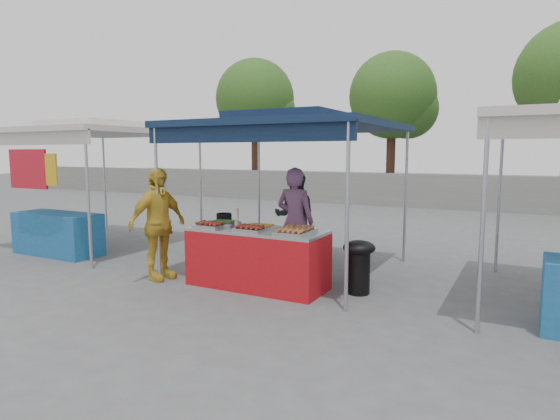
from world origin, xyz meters
The scene contains 22 objects.
ground_plane centered at (0.00, 0.00, 0.00)m, with size 80.00×80.00×0.00m, color #515254.
back_wall centered at (0.00, 11.00, 0.60)m, with size 40.00×0.25×1.20m, color slate.
main_canopy centered at (0.00, 0.97, 2.37)m, with size 3.20×3.20×2.57m.
neighbor_stall_left centered at (-4.50, 0.57, 1.60)m, with size 3.20×3.20×2.57m.
tree_0 centered at (-7.85, 13.21, 4.27)m, with size 3.66×3.63×6.24m.
tree_1 centered at (-1.48, 13.34, 4.07)m, with size 3.52×3.46×5.95m.
vendor_table centered at (0.00, -0.10, 0.43)m, with size 2.00×0.80×0.85m.
food_tray_fl centered at (-0.67, -0.33, 0.88)m, with size 0.42×0.30×0.07m.
food_tray_fm centered at (0.03, -0.34, 0.88)m, with size 0.42×0.30×0.07m.
food_tray_fr centered at (0.67, -0.34, 0.88)m, with size 0.42×0.30×0.07m.
food_tray_bl centered at (-0.61, -0.04, 0.88)m, with size 0.42×0.30×0.07m.
food_tray_bm centered at (0.02, -0.05, 0.88)m, with size 0.42×0.30×0.07m.
food_tray_br centered at (0.65, -0.04, 0.88)m, with size 0.42×0.30×0.07m.
cooking_pot centered at (-0.80, 0.23, 0.92)m, with size 0.24×0.24×0.14m, color black.
skewer_cup centered at (-0.25, -0.22, 0.91)m, with size 0.09×0.09×0.11m, color #AAABB1.
wok_burner centered at (1.40, 0.28, 0.44)m, with size 0.45×0.45×0.75m.
crate_left centered at (-0.32, 0.55, 0.15)m, with size 0.50×0.35×0.30m, color navy.
crate_right centered at (0.22, 0.47, 0.14)m, with size 0.47×0.33×0.28m, color navy.
crate_stacked centered at (0.22, 0.47, 0.41)m, with size 0.44×0.31×0.26m, color navy.
vendor_woman centered at (0.15, 0.83, 0.86)m, with size 0.62×0.41×1.71m, color #7D4F75.
helper_man centered at (-0.34, 1.81, 0.79)m, with size 0.76×0.60×1.57m, color black.
customer_person centered at (-1.55, -0.45, 0.86)m, with size 1.01×0.42×1.72m, color gold.
Camera 1 is at (3.40, -5.79, 1.94)m, focal length 30.00 mm.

